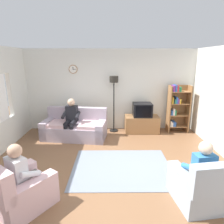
# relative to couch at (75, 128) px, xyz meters

# --- Properties ---
(ground_plane) EXTENTS (12.00, 12.00, 0.00)m
(ground_plane) POSITION_rel_couch_xyz_m (1.11, -1.78, -0.31)
(ground_plane) COLOR brown
(back_wall_assembly) EXTENTS (6.20, 0.17, 2.70)m
(back_wall_assembly) POSITION_rel_couch_xyz_m (1.10, 0.88, 1.04)
(back_wall_assembly) COLOR silver
(back_wall_assembly) RESTS_ON ground_plane
(couch) EXTENTS (2.00, 1.13, 0.90)m
(couch) POSITION_rel_couch_xyz_m (0.00, 0.00, 0.00)
(couch) COLOR #A899A8
(couch) RESTS_ON ground_plane
(tv_stand) EXTENTS (1.10, 0.56, 0.55)m
(tv_stand) POSITION_rel_couch_xyz_m (2.14, 0.47, -0.04)
(tv_stand) COLOR olive
(tv_stand) RESTS_ON ground_plane
(tv) EXTENTS (0.60, 0.49, 0.44)m
(tv) POSITION_rel_couch_xyz_m (2.14, 0.45, 0.46)
(tv) COLOR black
(tv) RESTS_ON tv_stand
(bookshelf) EXTENTS (0.68, 0.36, 1.58)m
(bookshelf) POSITION_rel_couch_xyz_m (3.29, 0.55, 0.52)
(bookshelf) COLOR olive
(bookshelf) RESTS_ON ground_plane
(floor_lamp) EXTENTS (0.28, 0.28, 1.85)m
(floor_lamp) POSITION_rel_couch_xyz_m (1.21, 0.57, 1.14)
(floor_lamp) COLOR black
(floor_lamp) RESTS_ON ground_plane
(armchair_near_window) EXTENTS (1.17, 1.18, 0.90)m
(armchair_near_window) POSITION_rel_couch_xyz_m (-0.37, -2.96, -0.02)
(armchair_near_window) COLOR beige
(armchair_near_window) RESTS_ON ground_plane
(armchair_near_bookshelf) EXTENTS (0.91, 0.98, 0.90)m
(armchair_near_bookshelf) POSITION_rel_couch_xyz_m (2.61, -2.88, -0.02)
(armchair_near_bookshelf) COLOR #9EADBC
(armchair_near_bookshelf) RESTS_ON ground_plane
(area_rug) EXTENTS (2.20, 1.70, 0.01)m
(area_rug) POSITION_rel_couch_xyz_m (1.35, -1.78, -0.31)
(area_rug) COLOR slate
(area_rug) RESTS_ON ground_plane
(person_on_couch) EXTENTS (0.55, 0.57, 1.24)m
(person_on_couch) POSITION_rel_couch_xyz_m (-0.08, -0.11, 0.39)
(person_on_couch) COLOR black
(person_on_couch) RESTS_ON ground_plane
(person_in_left_armchair) EXTENTS (0.62, 0.64, 1.12)m
(person_in_left_armchair) POSITION_rel_couch_xyz_m (-0.32, -2.89, 0.29)
(person_in_left_armchair) COLOR silver
(person_in_left_armchair) RESTS_ON ground_plane
(person_in_right_armchair) EXTENTS (0.55, 0.57, 1.12)m
(person_in_right_armchair) POSITION_rel_couch_xyz_m (2.59, -2.79, 0.29)
(person_in_right_armchair) COLOR #3372B2
(person_in_right_armchair) RESTS_ON ground_plane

